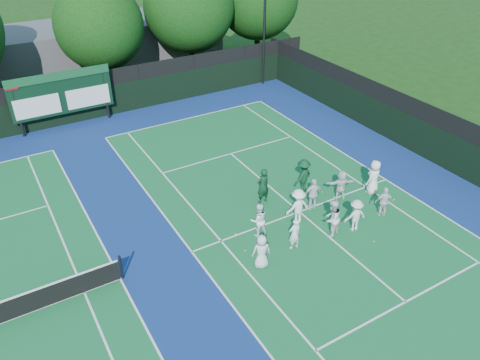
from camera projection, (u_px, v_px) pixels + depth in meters
ground at (313, 223)px, 20.82m from camera, size 120.00×120.00×0.00m
court_apron at (180, 256)px, 18.96m from camera, size 34.00×32.00×0.01m
near_court at (299, 212)px, 21.54m from camera, size 11.05×23.85×0.01m
back_fence at (79, 101)px, 29.16m from camera, size 34.00×0.08×3.00m
divider_fence_right at (438, 140)px, 24.69m from camera, size 0.08×32.00×3.00m
scoreboard at (61, 94)px, 27.98m from camera, size 6.00×0.21×3.55m
clubhouse at (103, 48)px, 36.36m from camera, size 18.00×6.00×4.00m
tree_c at (101, 28)px, 31.28m from camera, size 5.89×5.89×7.79m
tree_d at (190, 8)px, 33.85m from camera, size 6.56×6.56×8.64m
tree_e at (259, 0)px, 36.40m from camera, size 6.28×6.28×8.48m
tennis_ball_0 at (245, 251)px, 19.22m from camera, size 0.07×0.07×0.07m
tennis_ball_2 at (374, 242)px, 19.70m from camera, size 0.07×0.07×0.07m
tennis_ball_3 at (235, 234)px, 20.13m from camera, size 0.07×0.07×0.07m
tennis_ball_4 at (300, 192)px, 22.86m from camera, size 0.07×0.07×0.07m
tennis_ball_5 at (394, 199)px, 22.34m from camera, size 0.07×0.07×0.07m
player_front_0 at (261, 251)px, 18.09m from camera, size 0.85×0.69×1.51m
player_front_1 at (295, 234)px, 19.04m from camera, size 0.55×0.38×1.46m
player_front_2 at (332, 218)px, 19.70m from camera, size 1.03×0.93×1.74m
player_front_3 at (355, 215)px, 20.05m from camera, size 1.08×0.75×1.52m
player_front_4 at (384, 202)px, 20.95m from camera, size 0.94×0.69×1.48m
player_back_0 at (259, 220)px, 19.75m from camera, size 0.87×0.74×1.57m
player_back_1 at (298, 206)px, 20.46m from camera, size 1.13×0.70×1.70m
player_back_2 at (313, 194)px, 21.35m from camera, size 1.01×0.61×1.61m
player_back_3 at (341, 185)px, 22.11m from camera, size 1.47×0.93×1.52m
player_back_4 at (374, 177)px, 22.44m from camera, size 0.97×0.73×1.77m
coach_left at (263, 186)px, 21.74m from camera, size 0.70×0.50×1.82m
coach_right at (303, 176)px, 22.57m from camera, size 1.26×0.94×1.74m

